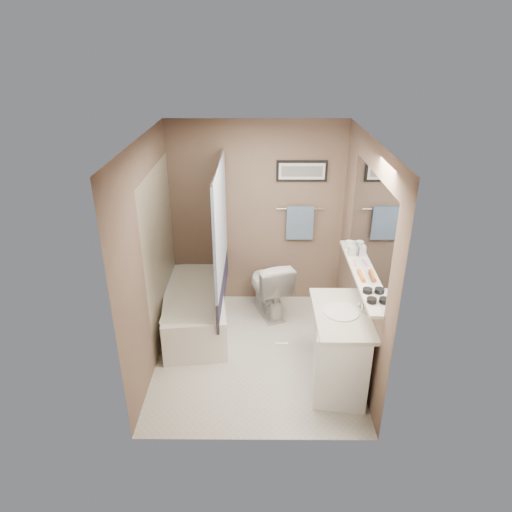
{
  "coord_description": "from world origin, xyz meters",
  "views": [
    {
      "loc": [
        0.03,
        -4.21,
        3.24
      ],
      "look_at": [
        0.0,
        0.15,
        1.15
      ],
      "focal_mm": 32.0,
      "sensor_mm": 36.0,
      "label": 1
    }
  ],
  "objects_px": {
    "candle_bowl_near": "(372,300)",
    "candle_bowl_far": "(368,291)",
    "bathtub": "(195,309)",
    "soap_bottle": "(352,248)",
    "glass_jar": "(349,245)",
    "hair_brush_front": "(361,275)",
    "toilet": "(268,286)",
    "vanity": "(340,350)"
  },
  "relations": [
    {
      "from": "toilet",
      "to": "candle_bowl_near",
      "type": "height_order",
      "value": "candle_bowl_near"
    },
    {
      "from": "candle_bowl_near",
      "to": "candle_bowl_far",
      "type": "height_order",
      "value": "same"
    },
    {
      "from": "glass_jar",
      "to": "candle_bowl_far",
      "type": "bearing_deg",
      "value": -90.0
    },
    {
      "from": "candle_bowl_near",
      "to": "glass_jar",
      "type": "relative_size",
      "value": 0.9
    },
    {
      "from": "hair_brush_front",
      "to": "glass_jar",
      "type": "relative_size",
      "value": 2.2
    },
    {
      "from": "candle_bowl_far",
      "to": "glass_jar",
      "type": "relative_size",
      "value": 0.9
    },
    {
      "from": "bathtub",
      "to": "vanity",
      "type": "xyz_separation_m",
      "value": [
        1.6,
        -0.99,
        0.15
      ]
    },
    {
      "from": "toilet",
      "to": "vanity",
      "type": "bearing_deg",
      "value": 98.26
    },
    {
      "from": "soap_bottle",
      "to": "hair_brush_front",
      "type": "bearing_deg",
      "value": -90.0
    },
    {
      "from": "glass_jar",
      "to": "vanity",
      "type": "bearing_deg",
      "value": -102.0
    },
    {
      "from": "hair_brush_front",
      "to": "glass_jar",
      "type": "distance_m",
      "value": 0.66
    },
    {
      "from": "glass_jar",
      "to": "candle_bowl_near",
      "type": "bearing_deg",
      "value": -90.0
    },
    {
      "from": "soap_bottle",
      "to": "candle_bowl_near",
      "type": "bearing_deg",
      "value": -90.0
    },
    {
      "from": "vanity",
      "to": "hair_brush_front",
      "type": "relative_size",
      "value": 4.09
    },
    {
      "from": "hair_brush_front",
      "to": "soap_bottle",
      "type": "height_order",
      "value": "soap_bottle"
    },
    {
      "from": "bathtub",
      "to": "toilet",
      "type": "xyz_separation_m",
      "value": [
        0.9,
        0.34,
        0.13
      ]
    },
    {
      "from": "bathtub",
      "to": "soap_bottle",
      "type": "xyz_separation_m",
      "value": [
        1.79,
        -0.26,
        0.95
      ]
    },
    {
      "from": "vanity",
      "to": "candle_bowl_near",
      "type": "xyz_separation_m",
      "value": [
        0.19,
        -0.26,
        0.73
      ]
    },
    {
      "from": "candle_bowl_near",
      "to": "hair_brush_front",
      "type": "bearing_deg",
      "value": 90.0
    },
    {
      "from": "vanity",
      "to": "glass_jar",
      "type": "distance_m",
      "value": 1.17
    },
    {
      "from": "bathtub",
      "to": "toilet",
      "type": "height_order",
      "value": "toilet"
    },
    {
      "from": "bathtub",
      "to": "soap_bottle",
      "type": "height_order",
      "value": "soap_bottle"
    },
    {
      "from": "glass_jar",
      "to": "bathtub",
      "type": "bearing_deg",
      "value": 176.27
    },
    {
      "from": "bathtub",
      "to": "vanity",
      "type": "relative_size",
      "value": 1.67
    },
    {
      "from": "toilet",
      "to": "soap_bottle",
      "type": "bearing_deg",
      "value": 126.24
    },
    {
      "from": "candle_bowl_near",
      "to": "glass_jar",
      "type": "xyz_separation_m",
      "value": [
        0.0,
        1.13,
        0.03
      ]
    },
    {
      "from": "candle_bowl_near",
      "to": "soap_bottle",
      "type": "height_order",
      "value": "soap_bottle"
    },
    {
      "from": "toilet",
      "to": "candle_bowl_far",
      "type": "bearing_deg",
      "value": 102.55
    },
    {
      "from": "toilet",
      "to": "candle_bowl_far",
      "type": "xyz_separation_m",
      "value": [
        0.88,
        -1.41,
        0.75
      ]
    },
    {
      "from": "soap_bottle",
      "to": "toilet",
      "type": "bearing_deg",
      "value": 145.68
    },
    {
      "from": "candle_bowl_far",
      "to": "soap_bottle",
      "type": "xyz_separation_m",
      "value": [
        0.0,
        0.81,
        0.06
      ]
    },
    {
      "from": "bathtub",
      "to": "hair_brush_front",
      "type": "bearing_deg",
      "value": -30.91
    },
    {
      "from": "candle_bowl_far",
      "to": "glass_jar",
      "type": "height_order",
      "value": "glass_jar"
    },
    {
      "from": "toilet",
      "to": "vanity",
      "type": "distance_m",
      "value": 1.5
    },
    {
      "from": "bathtub",
      "to": "glass_jar",
      "type": "relative_size",
      "value": 15.0
    },
    {
      "from": "candle_bowl_near",
      "to": "glass_jar",
      "type": "height_order",
      "value": "glass_jar"
    },
    {
      "from": "toilet",
      "to": "candle_bowl_near",
      "type": "xyz_separation_m",
      "value": [
        0.88,
        -1.58,
        0.75
      ]
    },
    {
      "from": "vanity",
      "to": "hair_brush_front",
      "type": "xyz_separation_m",
      "value": [
        0.19,
        0.21,
        0.74
      ]
    },
    {
      "from": "candle_bowl_near",
      "to": "candle_bowl_far",
      "type": "xyz_separation_m",
      "value": [
        0.0,
        0.17,
        0.0
      ]
    },
    {
      "from": "hair_brush_front",
      "to": "soap_bottle",
      "type": "xyz_separation_m",
      "value": [
        0.0,
        0.52,
        0.06
      ]
    },
    {
      "from": "bathtub",
      "to": "glass_jar",
      "type": "distance_m",
      "value": 2.01
    },
    {
      "from": "vanity",
      "to": "soap_bottle",
      "type": "xyz_separation_m",
      "value": [
        0.19,
        0.72,
        0.8
      ]
    }
  ]
}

